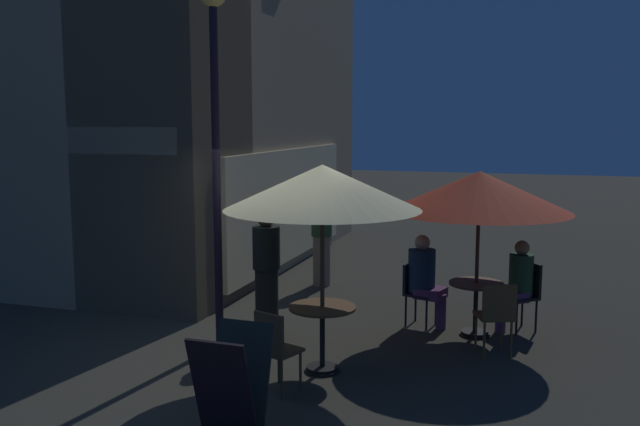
{
  "coord_description": "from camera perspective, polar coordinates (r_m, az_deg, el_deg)",
  "views": [
    {
      "loc": [
        -7.05,
        -3.11,
        2.86
      ],
      "look_at": [
        2.48,
        -0.03,
        1.47
      ],
      "focal_mm": 38.07,
      "sensor_mm": 36.0,
      "label": 1
    }
  ],
  "objects": [
    {
      "name": "cafe_table_1",
      "position": [
        9.27,
        12.97,
        -6.92
      ],
      "size": [
        0.72,
        0.72,
        0.72
      ],
      "color": "black",
      "rests_on": "ground"
    },
    {
      "name": "menu_sandwich_board",
      "position": [
        6.27,
        -7.39,
        -14.12
      ],
      "size": [
        0.69,
        0.56,
        1.0
      ],
      "rotation": [
        0.0,
        0.0,
        -0.02
      ],
      "color": "#232B25",
      "rests_on": "ground"
    },
    {
      "name": "cafe_table_0",
      "position": [
        7.78,
        0.2,
        -9.24
      ],
      "size": [
        0.76,
        0.76,
        0.77
      ],
      "color": "black",
      "rests_on": "ground"
    },
    {
      "name": "patio_umbrella_0",
      "position": [
        7.48,
        0.2,
        2.12
      ],
      "size": [
        2.2,
        2.2,
        2.37
      ],
      "color": "black",
      "rests_on": "ground"
    },
    {
      "name": "patron_standing_3",
      "position": [
        8.85,
        -4.51,
        -5.18
      ],
      "size": [
        0.36,
        0.36,
        1.71
      ],
      "rotation": [
        0.0,
        0.0,
        0.65
      ],
      "color": "black",
      "rests_on": "ground"
    },
    {
      "name": "patron_seated_1",
      "position": [
        9.5,
        8.79,
        -5.17
      ],
      "size": [
        0.46,
        0.55,
        1.29
      ],
      "rotation": [
        0.0,
        0.0,
        -1.84
      ],
      "color": "#5B305B",
      "rests_on": "ground"
    },
    {
      "name": "street_lamp_near_corner",
      "position": [
        8.41,
        -8.84,
        10.08
      ],
      "size": [
        0.34,
        0.34,
        4.52
      ],
      "color": "black",
      "rests_on": "ground"
    },
    {
      "name": "ground_plane",
      "position": [
        8.22,
        -5.66,
        -12.52
      ],
      "size": [
        60.0,
        60.0,
        0.0
      ],
      "primitive_type": "plane",
      "color": "#36352B"
    },
    {
      "name": "cafe_chair_1",
      "position": [
        8.51,
        14.61,
        -8.04
      ],
      "size": [
        0.54,
        0.54,
        0.92
      ],
      "rotation": [
        0.0,
        0.0,
        0.39
      ],
      "color": "brown",
      "rests_on": "ground"
    },
    {
      "name": "cafe_chair_0",
      "position": [
        7.2,
        -3.84,
        -11.0
      ],
      "size": [
        0.49,
        0.49,
        0.89
      ],
      "rotation": [
        0.0,
        0.0,
        -0.35
      ],
      "color": "brown",
      "rests_on": "ground"
    },
    {
      "name": "cafe_chair_3",
      "position": [
        9.6,
        8.06,
        -6.23
      ],
      "size": [
        0.48,
        0.48,
        0.88
      ],
      "rotation": [
        0.0,
        0.0,
        -1.84
      ],
      "color": "black",
      "rests_on": "ground"
    },
    {
      "name": "cafe_chair_2",
      "position": [
        9.69,
        16.92,
        -6.19
      ],
      "size": [
        0.54,
        0.54,
        0.93
      ],
      "rotation": [
        0.0,
        0.0,
        2.22
      ],
      "color": "black",
      "rests_on": "ground"
    },
    {
      "name": "patio_umbrella_1",
      "position": [
        9.02,
        13.25,
        1.74
      ],
      "size": [
        2.37,
        2.37,
        2.2
      ],
      "color": "black",
      "rests_on": "ground"
    },
    {
      "name": "cafe_building",
      "position": [
        13.09,
        -16.24,
        11.84
      ],
      "size": [
        8.3,
        8.95,
        7.68
      ],
      "color": "gray",
      "rests_on": "ground"
    },
    {
      "name": "patron_standing_2",
      "position": [
        11.67,
        0.14,
        -2.03
      ],
      "size": [
        0.36,
        0.36,
        1.69
      ],
      "rotation": [
        0.0,
        0.0,
        5.21
      ],
      "color": "#7B6857",
      "rests_on": "ground"
    },
    {
      "name": "patron_seated_0",
      "position": [
        9.58,
        16.25,
        -5.46
      ],
      "size": [
        0.48,
        0.51,
        1.25
      ],
      "rotation": [
        0.0,
        0.0,
        2.22
      ],
      "color": "#61326A",
      "rests_on": "ground"
    }
  ]
}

